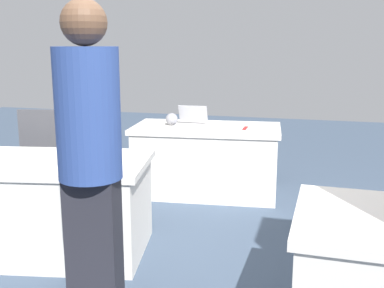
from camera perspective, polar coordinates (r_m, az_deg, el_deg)
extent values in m
plane|color=#3D4C60|center=(3.41, 2.85, -15.50)|extent=(14.40, 14.40, 0.00)
cube|color=silver|center=(4.91, 1.80, 1.91)|extent=(1.61, 0.95, 0.05)
cube|color=silver|center=(4.99, 1.77, -2.24)|extent=(1.55, 0.92, 0.68)
cube|color=silver|center=(3.72, -19.76, -2.15)|extent=(1.97, 1.18, 0.05)
cube|color=silver|center=(3.82, -19.36, -7.49)|extent=(1.89, 1.14, 0.68)
cylinder|color=#9E9993|center=(5.19, -18.12, -3.53)|extent=(0.03, 0.03, 0.47)
cylinder|color=#9E9993|center=(5.07, -14.08, -3.66)|extent=(0.03, 0.03, 0.47)
cylinder|color=#9E9993|center=(4.85, -19.68, -4.73)|extent=(0.03, 0.03, 0.47)
cylinder|color=#9E9993|center=(4.72, -15.39, -4.90)|extent=(0.03, 0.03, 0.47)
cube|color=#47474C|center=(4.89, -17.01, -1.22)|extent=(0.53, 0.53, 0.06)
cube|color=#47474C|center=(4.65, -18.01, 1.27)|extent=(0.42, 0.13, 0.45)
cube|color=#26262D|center=(2.72, -11.83, -12.96)|extent=(0.30, 0.21, 0.88)
cylinder|color=#2D478C|center=(2.50, -12.61, 3.60)|extent=(0.38, 0.38, 0.69)
sphere|color=brown|center=(2.47, -13.12, 14.32)|extent=(0.24, 0.24, 0.24)
cube|color=silver|center=(4.89, -0.30, 2.26)|extent=(0.32, 0.22, 0.02)
cube|color=#B7B7BC|center=(5.01, 0.14, 3.68)|extent=(0.31, 0.08, 0.19)
sphere|color=gray|center=(4.97, -2.50, 3.06)|extent=(0.13, 0.13, 0.13)
cube|color=red|center=(4.80, 6.54, 1.94)|extent=(0.04, 0.18, 0.01)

